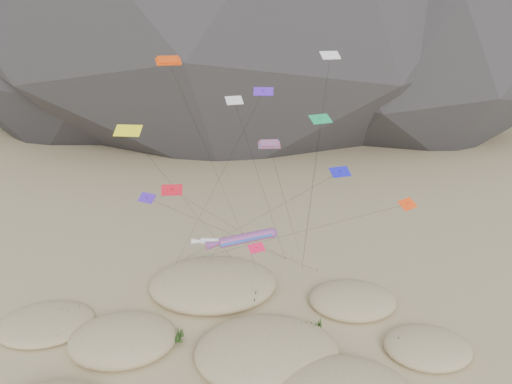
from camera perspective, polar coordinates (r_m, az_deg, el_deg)
ground at (r=52.48m, az=-0.30°, el=-20.84°), size 500.00×500.00×0.00m
dunes at (r=56.06m, az=-3.77°, el=-16.91°), size 52.35×38.08×3.59m
dune_grass at (r=55.20m, az=-2.36°, el=-17.38°), size 40.56×28.95×1.53m
kite_stakes at (r=71.97m, az=-0.47°, el=-8.43°), size 20.03×5.47×0.30m
rainbow_tube_kite at (r=53.00m, az=-1.40°, el=-5.34°), size 7.77×14.91×12.54m
white_tube_kite at (r=54.00m, az=-4.35°, el=-5.66°), size 5.59×16.51×11.60m
orange_parafoil at (r=55.36m, az=-9.80°, el=14.19°), size 11.21×11.45×29.93m
multi_parafoil at (r=57.05m, az=1.57°, el=5.30°), size 7.32×12.52×20.61m
delta_kites at (r=53.55m, az=0.29°, el=4.49°), size 31.46×20.75×30.08m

